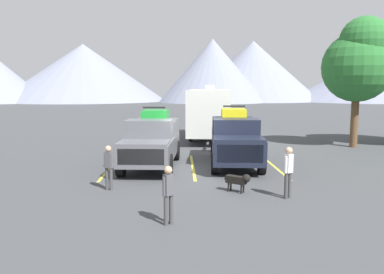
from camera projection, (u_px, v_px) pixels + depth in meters
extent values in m
plane|color=#3F4244|center=(193.00, 171.00, 16.40)|extent=(240.00, 240.00, 0.00)
cube|color=#595B60|center=(151.00, 147.00, 17.02)|extent=(2.46, 5.50, 0.87)
cube|color=#595B60|center=(144.00, 143.00, 15.05)|extent=(2.08, 1.65, 0.08)
cube|color=#595B60|center=(149.00, 129.00, 16.44)|extent=(2.03, 1.54, 0.81)
cube|color=slate|center=(147.00, 130.00, 15.88)|extent=(1.82, 0.37, 0.60)
cube|color=#595B60|center=(156.00, 127.00, 18.36)|extent=(2.19, 2.61, 0.65)
cube|color=silver|center=(141.00, 157.00, 14.39)|extent=(1.74, 0.19, 0.61)
cylinder|color=black|center=(169.00, 165.00, 15.23)|extent=(0.35, 0.95, 0.93)
cylinder|color=black|center=(121.00, 165.00, 15.31)|extent=(0.35, 0.95, 0.93)
cylinder|color=black|center=(176.00, 150.00, 18.84)|extent=(0.35, 0.95, 0.93)
cylinder|color=black|center=(138.00, 150.00, 18.92)|extent=(0.35, 0.95, 0.93)
cube|color=green|center=(155.00, 115.00, 18.29)|extent=(1.25, 1.66, 0.45)
cylinder|color=black|center=(164.00, 116.00, 17.73)|extent=(0.21, 0.45, 0.44)
cylinder|color=black|center=(144.00, 116.00, 17.77)|extent=(0.21, 0.45, 0.44)
cylinder|color=black|center=(166.00, 114.00, 18.81)|extent=(0.21, 0.45, 0.44)
cylinder|color=black|center=(148.00, 114.00, 18.85)|extent=(0.21, 0.45, 0.44)
cube|color=black|center=(154.00, 108.00, 17.80)|extent=(1.03, 0.16, 0.08)
cube|color=black|center=(235.00, 144.00, 17.59)|extent=(2.50, 5.74, 1.00)
cube|color=black|center=(239.00, 138.00, 15.53)|extent=(2.10, 1.71, 0.08)
cube|color=black|center=(236.00, 127.00, 16.99)|extent=(2.05, 1.60, 0.71)
cube|color=slate|center=(237.00, 127.00, 16.41)|extent=(1.83, 0.34, 0.52)
cube|color=black|center=(233.00, 124.00, 18.99)|extent=(2.22, 2.72, 0.58)
cube|color=silver|center=(240.00, 154.00, 14.84)|extent=(1.76, 0.19, 0.70)
cylinder|color=black|center=(262.00, 164.00, 15.73)|extent=(0.35, 0.89, 0.87)
cylinder|color=black|center=(215.00, 163.00, 15.81)|extent=(0.35, 0.89, 0.87)
cylinder|color=black|center=(252.00, 149.00, 19.50)|extent=(0.35, 0.89, 0.87)
cylinder|color=black|center=(214.00, 149.00, 19.58)|extent=(0.35, 0.89, 0.87)
cube|color=yellow|center=(233.00, 114.00, 18.93)|extent=(1.26, 1.73, 0.45)
cylinder|color=black|center=(244.00, 114.00, 18.35)|extent=(0.21, 0.45, 0.44)
cylinder|color=black|center=(224.00, 114.00, 18.39)|extent=(0.21, 0.45, 0.44)
cylinder|color=black|center=(242.00, 113.00, 19.47)|extent=(0.21, 0.45, 0.44)
cylinder|color=black|center=(223.00, 113.00, 19.51)|extent=(0.21, 0.45, 0.44)
cube|color=black|center=(234.00, 106.00, 18.42)|extent=(1.04, 0.16, 0.08)
cube|color=gold|center=(111.00, 167.00, 17.17)|extent=(0.12, 5.50, 0.01)
cube|color=gold|center=(193.00, 167.00, 17.29)|extent=(0.12, 5.50, 0.01)
cube|color=gold|center=(274.00, 166.00, 17.41)|extent=(0.12, 5.50, 0.01)
cube|color=silver|center=(209.00, 111.00, 26.03)|extent=(3.34, 7.91, 2.81)
cube|color=brown|center=(190.00, 109.00, 26.10)|extent=(0.76, 7.35, 0.24)
cube|color=silver|center=(210.00, 87.00, 26.97)|extent=(0.67, 0.76, 0.30)
cube|color=#333333|center=(208.00, 144.00, 21.83)|extent=(0.24, 1.21, 0.12)
cylinder|color=black|center=(227.00, 136.00, 25.23)|extent=(0.29, 0.78, 0.76)
cylinder|color=black|center=(191.00, 135.00, 25.39)|extent=(0.29, 0.78, 0.76)
cylinder|color=black|center=(227.00, 132.00, 27.06)|extent=(0.29, 0.78, 0.76)
cylinder|color=black|center=(193.00, 132.00, 27.22)|extent=(0.29, 0.78, 0.76)
cylinder|color=#3F3F42|center=(289.00, 185.00, 12.36)|extent=(0.12, 0.12, 0.83)
cylinder|color=#3F3F42|center=(286.00, 186.00, 12.26)|extent=(0.12, 0.12, 0.83)
cube|color=silver|center=(288.00, 163.00, 12.22)|extent=(0.31, 0.30, 0.59)
sphere|color=tan|center=(289.00, 151.00, 12.17)|extent=(0.23, 0.23, 0.23)
cylinder|color=silver|center=(291.00, 164.00, 12.31)|extent=(0.10, 0.10, 0.53)
cylinder|color=silver|center=(286.00, 165.00, 12.14)|extent=(0.10, 0.10, 0.53)
cylinder|color=#3F3F42|center=(111.00, 179.00, 13.28)|extent=(0.11, 0.11, 0.78)
cylinder|color=#3F3F42|center=(107.00, 179.00, 13.33)|extent=(0.11, 0.11, 0.78)
cube|color=#4C4C51|center=(108.00, 160.00, 13.22)|extent=(0.27, 0.24, 0.55)
sphere|color=tan|center=(108.00, 149.00, 13.17)|extent=(0.21, 0.21, 0.21)
cylinder|color=#4C4C51|center=(112.00, 161.00, 13.19)|extent=(0.09, 0.09, 0.50)
cylinder|color=#4C4C51|center=(105.00, 160.00, 13.26)|extent=(0.09, 0.09, 0.50)
cylinder|color=#3F3F42|center=(166.00, 210.00, 9.90)|extent=(0.11, 0.11, 0.77)
cylinder|color=#3F3F42|center=(171.00, 209.00, 9.99)|extent=(0.11, 0.11, 0.77)
cube|color=#4C4C51|center=(168.00, 185.00, 9.86)|extent=(0.29, 0.27, 0.55)
sphere|color=tan|center=(168.00, 170.00, 9.82)|extent=(0.21, 0.21, 0.21)
cylinder|color=#4C4C51|center=(164.00, 186.00, 9.79)|extent=(0.09, 0.09, 0.49)
cylinder|color=#4C4C51|center=(172.00, 185.00, 9.94)|extent=(0.09, 0.09, 0.49)
cube|color=black|center=(236.00, 180.00, 13.04)|extent=(0.71, 0.61, 0.25)
sphere|color=black|center=(246.00, 178.00, 12.82)|extent=(0.27, 0.27, 0.27)
cylinder|color=black|center=(226.00, 177.00, 13.25)|extent=(0.15, 0.13, 0.20)
cylinder|color=black|center=(244.00, 188.00, 13.01)|extent=(0.06, 0.06, 0.30)
cylinder|color=black|center=(241.00, 189.00, 12.87)|extent=(0.06, 0.06, 0.30)
cylinder|color=black|center=(231.00, 186.00, 13.28)|extent=(0.06, 0.06, 0.30)
cylinder|color=black|center=(228.00, 187.00, 13.14)|extent=(0.06, 0.06, 0.30)
cylinder|color=brown|center=(355.00, 116.00, 22.74)|extent=(0.43, 0.43, 3.65)
sphere|color=#286B2D|center=(357.00, 67.00, 22.38)|extent=(4.01, 4.01, 4.01)
sphere|color=#286B2D|center=(365.00, 41.00, 21.85)|extent=(2.81, 2.81, 2.81)
cone|color=gray|center=(84.00, 73.00, 99.90)|extent=(42.19, 42.19, 14.48)
cone|color=gray|center=(213.00, 71.00, 91.62)|extent=(25.39, 25.39, 14.76)
cone|color=gray|center=(253.00, 71.00, 102.23)|extent=(34.92, 34.92, 15.53)
cone|color=gray|center=(367.00, 80.00, 99.50)|extent=(40.06, 40.06, 10.74)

